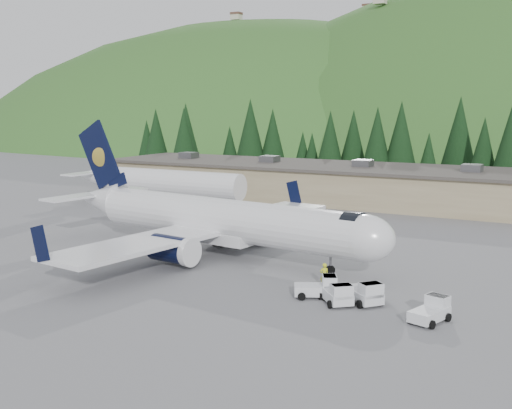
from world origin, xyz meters
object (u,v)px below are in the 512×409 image
object	(u,v)px
ramp_worker	(324,275)
baggage_tug_c	(432,311)
airliner	(216,220)
terminal_building	(330,182)
baggage_tug_a	(319,287)
second_airliner	(154,181)
baggage_tug_b	(365,293)
baggage_tug_d	(338,294)

from	to	relation	value
ramp_worker	baggage_tug_c	bearing A→B (deg)	118.13
airliner	terminal_building	world-z (taller)	airliner
baggage_tug_a	terminal_building	world-z (taller)	terminal_building
second_airliner	ramp_worker	xyz separation A→B (m)	(36.91, -27.13, -2.38)
airliner	terminal_building	xyz separation A→B (m)	(-3.94, 37.86, -0.65)
airliner	baggage_tug_b	bearing A→B (deg)	-16.88
airliner	baggage_tug_d	size ratio (longest dim) A/B	11.19
baggage_tug_a	ramp_worker	distance (m)	2.69
second_airliner	baggage_tug_b	size ratio (longest dim) A/B	7.90
baggage_tug_c	airliner	bearing A→B (deg)	84.23
terminal_building	baggage_tug_a	bearing A→B (deg)	-68.84
baggage_tug_d	ramp_worker	bearing A→B (deg)	173.62
ramp_worker	baggage_tug_a	bearing A→B (deg)	66.89
baggage_tug_a	baggage_tug_d	xyz separation A→B (m)	(1.80, -0.97, 0.00)
airliner	baggage_tug_a	distance (m)	16.05
airliner	terminal_building	distance (m)	38.07
airliner	ramp_worker	xyz separation A→B (m)	(13.06, -5.27, -2.33)
airliner	baggage_tug_c	bearing A→B (deg)	-15.08
baggage_tug_b	ramp_worker	bearing A→B (deg)	-172.00
terminal_building	ramp_worker	bearing A→B (deg)	-68.49
second_airliner	baggage_tug_b	distance (m)	50.71
second_airliner	baggage_tug_a	bearing A→B (deg)	-38.31
second_airliner	baggage_tug_d	world-z (taller)	second_airliner
baggage_tug_d	ramp_worker	world-z (taller)	ramp_worker
terminal_building	ramp_worker	distance (m)	46.38
baggage_tug_a	baggage_tug_c	world-z (taller)	baggage_tug_a
terminal_building	baggage_tug_c	bearing A→B (deg)	-61.01
baggage_tug_a	baggage_tug_b	distance (m)	3.43
baggage_tug_c	ramp_worker	world-z (taller)	ramp_worker
baggage_tug_c	baggage_tug_d	world-z (taller)	baggage_tug_d
baggage_tug_b	terminal_building	xyz separation A→B (m)	(-21.12, 45.68, 1.86)
airliner	baggage_tug_a	bearing A→B (deg)	-22.16
ramp_worker	second_airliner	bearing A→B (deg)	-74.56
second_airliner	baggage_tug_d	xyz separation A→B (m)	(39.41, -30.69, -2.59)
baggage_tug_b	baggage_tug_c	xyz separation A→B (m)	(4.98, -1.43, -0.05)
baggage_tug_b	terminal_building	size ratio (longest dim) A/B	0.05
second_airliner	terminal_building	xyz separation A→B (m)	(19.91, 16.00, -0.70)
baggage_tug_b	airliner	bearing A→B (deg)	-164.75
baggage_tug_a	baggage_tug_b	xyz separation A→B (m)	(3.42, 0.04, 0.04)
second_airliner	baggage_tug_a	size ratio (longest dim) A/B	8.09
baggage_tug_c	terminal_building	distance (m)	53.89
baggage_tug_a	baggage_tug_b	world-z (taller)	baggage_tug_b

